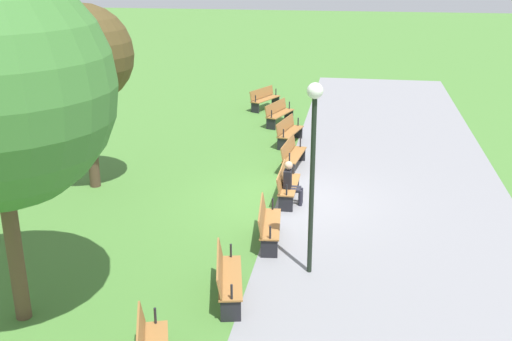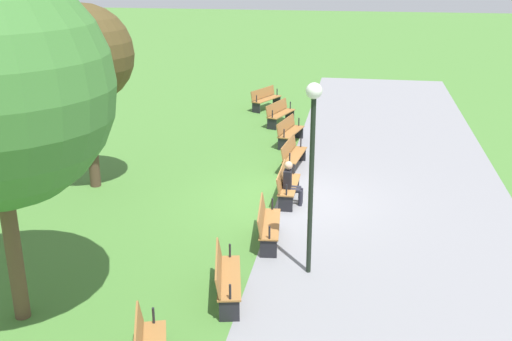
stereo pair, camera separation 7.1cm
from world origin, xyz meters
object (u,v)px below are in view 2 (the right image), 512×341
object	(u,v)px
bench_1	(280,113)
bench_2	(289,131)
bench_0	(265,98)
person_seated	(291,182)
bench_5	(267,223)
bench_3	(293,154)
bench_4	(287,184)
lamp_post	(312,145)
bench_6	(226,276)
tree_2	(84,55)

from	to	relation	value
bench_1	bench_2	size ratio (longest dim) A/B	1.00
bench_0	person_seated	world-z (taller)	person_seated
bench_1	bench_2	world-z (taller)	same
bench_5	bench_3	bearing A→B (deg)	173.93
bench_2	bench_1	bearing A→B (deg)	-152.75
bench_0	bench_5	distance (m)	13.01
bench_0	bench_3	bearing A→B (deg)	39.40
bench_0	bench_4	bearing A→B (deg)	36.38
bench_0	lamp_post	xyz separation A→B (m)	(14.13, 3.13, 2.34)
bench_6	bench_1	bearing A→B (deg)	170.87
bench_1	tree_2	world-z (taller)	tree_2
bench_0	person_seated	xyz separation A→B (m)	(10.48, 2.33, 0.16)
bench_1	lamp_post	xyz separation A→B (m)	(11.68, 2.18, 2.34)
bench_4	person_seated	distance (m)	0.34
bench_5	bench_4	bearing A→B (deg)	170.91
tree_2	bench_0	bearing A→B (deg)	161.32
bench_4	bench_6	distance (m)	5.25
bench_2	tree_2	size ratio (longest dim) A/B	0.35
lamp_post	person_seated	bearing A→B (deg)	-167.61
person_seated	bench_4	bearing A→B (deg)	-151.69
bench_0	tree_2	distance (m)	11.14
bench_4	person_seated	bearing A→B (deg)	28.31
bench_6	tree_2	distance (m)	8.07
bench_5	bench_6	xyz separation A→B (m)	(2.60, -0.41, 0.00)
bench_1	bench_5	bearing A→B (deg)	24.26
bench_3	lamp_post	distance (m)	7.03
bench_0	bench_2	distance (m)	5.25
bench_5	tree_2	xyz separation A→B (m)	(-2.76, -5.46, 3.30)
lamp_post	bench_3	bearing A→B (deg)	-170.60
bench_4	bench_5	bearing A→B (deg)	-3.02
bench_4	tree_2	xyz separation A→B (m)	(-0.14, -5.60, 3.30)
bench_5	bench_6	distance (m)	2.63
bench_2	bench_0	bearing A→B (deg)	-149.72
bench_0	bench_2	size ratio (longest dim) A/B	0.99
bench_5	lamp_post	size ratio (longest dim) A/B	0.44
bench_2	person_seated	world-z (taller)	person_seated
bench_3	person_seated	bearing A→B (deg)	11.63
bench_1	bench_5	world-z (taller)	same
bench_3	tree_2	xyz separation A→B (m)	(2.49, -5.46, 3.30)
bench_1	bench_5	distance (m)	10.45
bench_2	lamp_post	world-z (taller)	lamp_post
bench_2	person_seated	bearing A→B (deg)	19.37
bench_3	lamp_post	xyz separation A→B (m)	(6.54, 1.08, 2.34)
bench_2	bench_5	distance (m)	7.86
bench_5	lamp_post	bearing A→B (deg)	33.99
lamp_post	bench_0	bearing A→B (deg)	-167.50
person_seated	tree_2	bearing A→B (deg)	-94.01
bench_1	bench_5	xyz separation A→B (m)	(10.39, 1.10, 0.00)
bench_1	bench_3	size ratio (longest dim) A/B	1.01
bench_1	tree_2	xyz separation A→B (m)	(7.63, -4.36, 3.30)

